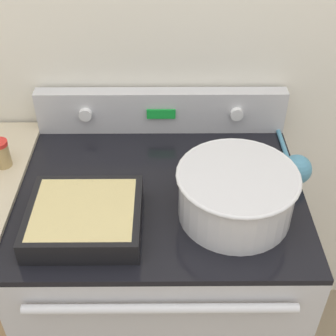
{
  "coord_description": "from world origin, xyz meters",
  "views": [
    {
      "loc": [
        0.01,
        -0.66,
        1.78
      ],
      "look_at": [
        0.02,
        0.34,
        0.97
      ],
      "focal_mm": 50.0,
      "sensor_mm": 36.0,
      "label": 1
    }
  ],
  "objects_px": {
    "casserole_dish": "(85,216)",
    "ladle": "(296,168)",
    "mixing_bowl": "(236,192)",
    "spice_jar_red_cap": "(1,153)"
  },
  "relations": [
    {
      "from": "mixing_bowl",
      "to": "ladle",
      "type": "xyz_separation_m",
      "value": [
        0.19,
        0.14,
        -0.04
      ]
    },
    {
      "from": "casserole_dish",
      "to": "spice_jar_red_cap",
      "type": "relative_size",
      "value": 3.38
    },
    {
      "from": "casserole_dish",
      "to": "mixing_bowl",
      "type": "bearing_deg",
      "value": 6.54
    },
    {
      "from": "ladle",
      "to": "spice_jar_red_cap",
      "type": "xyz_separation_m",
      "value": [
        -0.84,
        0.05,
        0.02
      ]
    },
    {
      "from": "mixing_bowl",
      "to": "casserole_dish",
      "type": "distance_m",
      "value": 0.39
    },
    {
      "from": "ladle",
      "to": "mixing_bowl",
      "type": "bearing_deg",
      "value": -142.79
    },
    {
      "from": "mixing_bowl",
      "to": "casserole_dish",
      "type": "xyz_separation_m",
      "value": [
        -0.38,
        -0.04,
        -0.04
      ]
    },
    {
      "from": "casserole_dish",
      "to": "ladle",
      "type": "relative_size",
      "value": 0.92
    },
    {
      "from": "casserole_dish",
      "to": "ladle",
      "type": "height_order",
      "value": "ladle"
    },
    {
      "from": "casserole_dish",
      "to": "ladle",
      "type": "xyz_separation_m",
      "value": [
        0.57,
        0.19,
        0.0
      ]
    }
  ]
}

